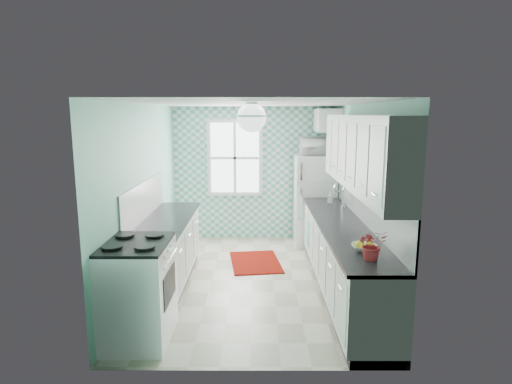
{
  "coord_description": "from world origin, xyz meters",
  "views": [
    {
      "loc": [
        0.06,
        -5.83,
        2.37
      ],
      "look_at": [
        0.05,
        0.25,
        1.25
      ],
      "focal_mm": 30.0,
      "sensor_mm": 36.0,
      "label": 1
    }
  ],
  "objects_px": {
    "potted_plant": "(372,245)",
    "microwave": "(316,146)",
    "stove": "(137,289)",
    "ceiling_light": "(252,117)",
    "fruit_bowl": "(364,247)",
    "fridge": "(315,200)",
    "sink": "(332,209)"
  },
  "relations": [
    {
      "from": "fridge",
      "to": "ceiling_light",
      "type": "bearing_deg",
      "value": -114.3
    },
    {
      "from": "ceiling_light",
      "to": "microwave",
      "type": "xyz_separation_m",
      "value": [
        1.11,
        2.57,
        -0.53
      ]
    },
    {
      "from": "fruit_bowl",
      "to": "potted_plant",
      "type": "bearing_deg",
      "value": -90.0
    },
    {
      "from": "fridge",
      "to": "sink",
      "type": "xyz_separation_m",
      "value": [
        0.09,
        -1.24,
        0.11
      ]
    },
    {
      "from": "fridge",
      "to": "sink",
      "type": "relative_size",
      "value": 3.09
    },
    {
      "from": "fruit_bowl",
      "to": "potted_plant",
      "type": "xyz_separation_m",
      "value": [
        0.0,
        -0.29,
        0.12
      ]
    },
    {
      "from": "stove",
      "to": "microwave",
      "type": "distance_m",
      "value": 4.27
    },
    {
      "from": "ceiling_light",
      "to": "potted_plant",
      "type": "xyz_separation_m",
      "value": [
        1.2,
        -0.98,
        -1.23
      ]
    },
    {
      "from": "stove",
      "to": "microwave",
      "type": "bearing_deg",
      "value": 52.23
    },
    {
      "from": "potted_plant",
      "to": "microwave",
      "type": "xyz_separation_m",
      "value": [
        -0.09,
        3.55,
        0.7
      ]
    },
    {
      "from": "potted_plant",
      "to": "fruit_bowl",
      "type": "bearing_deg",
      "value": 90.0
    },
    {
      "from": "potted_plant",
      "to": "microwave",
      "type": "height_order",
      "value": "microwave"
    },
    {
      "from": "stove",
      "to": "fruit_bowl",
      "type": "distance_m",
      "value": 2.44
    },
    {
      "from": "sink",
      "to": "ceiling_light",
      "type": "bearing_deg",
      "value": -131.66
    },
    {
      "from": "fruit_bowl",
      "to": "microwave",
      "type": "bearing_deg",
      "value": 91.58
    },
    {
      "from": "ceiling_light",
      "to": "microwave",
      "type": "relative_size",
      "value": 0.65
    },
    {
      "from": "sink",
      "to": "potted_plant",
      "type": "bearing_deg",
      "value": -89.65
    },
    {
      "from": "stove",
      "to": "fruit_bowl",
      "type": "xyz_separation_m",
      "value": [
        2.4,
        0.11,
        0.43
      ]
    },
    {
      "from": "ceiling_light",
      "to": "potted_plant",
      "type": "bearing_deg",
      "value": -39.25
    },
    {
      "from": "fruit_bowl",
      "to": "potted_plant",
      "type": "distance_m",
      "value": 0.31
    },
    {
      "from": "stove",
      "to": "potted_plant",
      "type": "bearing_deg",
      "value": -7.66
    },
    {
      "from": "ceiling_light",
      "to": "fruit_bowl",
      "type": "height_order",
      "value": "ceiling_light"
    },
    {
      "from": "ceiling_light",
      "to": "fridge",
      "type": "distance_m",
      "value": 3.18
    },
    {
      "from": "ceiling_light",
      "to": "fruit_bowl",
      "type": "xyz_separation_m",
      "value": [
        1.2,
        -0.69,
        -1.35
      ]
    },
    {
      "from": "potted_plant",
      "to": "ceiling_light",
      "type": "bearing_deg",
      "value": 140.75
    },
    {
      "from": "fridge",
      "to": "fruit_bowl",
      "type": "relative_size",
      "value": 6.18
    },
    {
      "from": "fridge",
      "to": "potted_plant",
      "type": "bearing_deg",
      "value": -89.49
    },
    {
      "from": "fridge",
      "to": "sink",
      "type": "height_order",
      "value": "fridge"
    },
    {
      "from": "fridge",
      "to": "potted_plant",
      "type": "xyz_separation_m",
      "value": [
        0.09,
        -3.55,
        0.27
      ]
    },
    {
      "from": "ceiling_light",
      "to": "fridge",
      "type": "relative_size",
      "value": 0.21
    },
    {
      "from": "ceiling_light",
      "to": "fridge",
      "type": "bearing_deg",
      "value": 66.65
    },
    {
      "from": "ceiling_light",
      "to": "potted_plant",
      "type": "relative_size",
      "value": 1.13
    }
  ]
}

